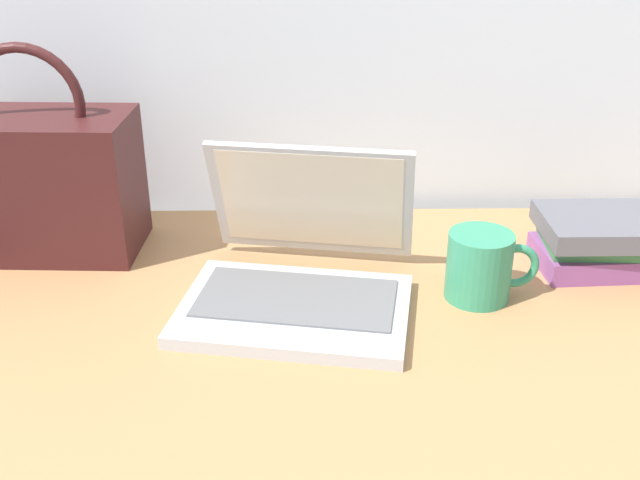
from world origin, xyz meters
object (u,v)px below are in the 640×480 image
handbag (39,181)px  laptop (301,270)px  coffee_mug (481,265)px  book_stack (604,241)px

handbag → laptop: bearing=-22.7°
coffee_mug → laptop: bearing=179.7°
laptop → coffee_mug: laptop is taller
coffee_mug → handbag: size_ratio=0.40×
laptop → book_stack: (0.46, 0.09, -0.00)m
coffee_mug → handbag: (-0.66, 0.17, 0.07)m
coffee_mug → handbag: bearing=165.4°
book_stack → laptop: bearing=-169.2°
handbag → book_stack: 0.88m
handbag → coffee_mug: bearing=-14.6°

